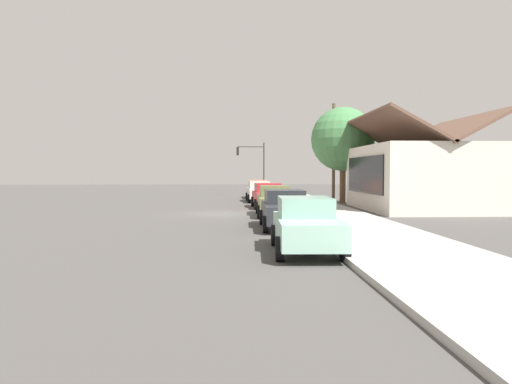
% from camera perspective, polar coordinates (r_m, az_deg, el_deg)
% --- Properties ---
extents(ground_plane, '(120.00, 120.00, 0.00)m').
position_cam_1_polar(ground_plane, '(26.97, -3.97, -2.57)').
color(ground_plane, '#4C4947').
extents(sidewalk_curb, '(60.00, 4.20, 0.16)m').
position_cam_1_polar(sidewalk_curb, '(27.41, 7.83, -2.34)').
color(sidewalk_curb, '#B2AFA8').
rests_on(sidewalk_curb, ground).
extents(car_coral, '(4.97, 2.26, 1.59)m').
position_cam_1_polar(car_coral, '(42.76, 0.31, 0.39)').
color(car_coral, '#EA8C75').
rests_on(car_coral, ground).
extents(car_ivory, '(4.55, 2.07, 1.59)m').
position_cam_1_polar(car_ivory, '(37.40, 0.40, 0.09)').
color(car_ivory, silver).
rests_on(car_ivory, ground).
extents(car_cherry, '(4.52, 2.13, 1.59)m').
position_cam_1_polar(car_cherry, '(31.23, 1.44, -0.38)').
color(car_cherry, red).
rests_on(car_cherry, ground).
extents(car_olive, '(4.66, 2.03, 1.59)m').
position_cam_1_polar(car_olive, '(25.73, 2.23, -0.99)').
color(car_olive, olive).
rests_on(car_olive, ground).
extents(car_charcoal, '(4.68, 2.05, 1.59)m').
position_cam_1_polar(car_charcoal, '(20.07, 3.46, -1.97)').
color(car_charcoal, '#2D3035').
rests_on(car_charcoal, ground).
extents(car_seafoam, '(4.46, 2.06, 1.59)m').
position_cam_1_polar(car_seafoam, '(14.20, 5.95, -3.83)').
color(car_seafoam, '#9ED1BC').
rests_on(car_seafoam, ground).
extents(storefront_building, '(10.05, 7.02, 5.85)m').
position_cam_1_polar(storefront_building, '(31.22, 18.70, 1.86)').
color(storefront_building, silver).
rests_on(storefront_building, ground).
extents(shade_tree, '(4.72, 4.72, 7.11)m').
position_cam_1_polar(shade_tree, '(36.32, 10.26, 6.15)').
color(shade_tree, brown).
rests_on(shade_tree, ground).
extents(traffic_light_main, '(0.37, 2.79, 5.20)m').
position_cam_1_polar(traffic_light_main, '(47.74, -0.33, 3.81)').
color(traffic_light_main, '#383833').
rests_on(traffic_light_main, ground).
extents(utility_pole_wooden, '(1.80, 0.24, 7.50)m').
position_cam_1_polar(utility_pole_wooden, '(37.12, 9.17, 4.85)').
color(utility_pole_wooden, brown).
rests_on(utility_pole_wooden, ground).
extents(fire_hydrant_red, '(0.22, 0.22, 0.71)m').
position_cam_1_polar(fire_hydrant_red, '(28.33, 4.61, -1.33)').
color(fire_hydrant_red, red).
rests_on(fire_hydrant_red, sidewalk_curb).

